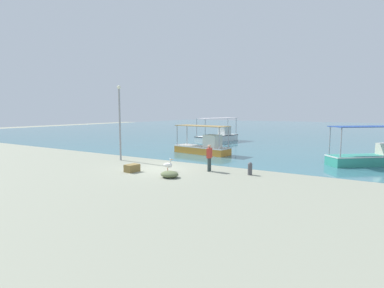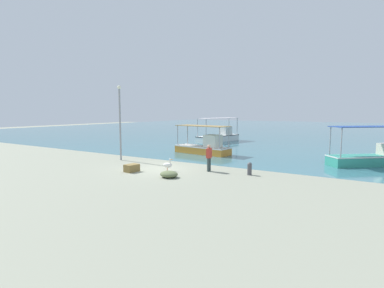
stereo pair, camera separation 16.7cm
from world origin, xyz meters
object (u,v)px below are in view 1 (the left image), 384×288
object	(u,v)px
fishing_boat_near_left	(218,136)
net_pile	(170,174)
cargo_crate	(132,168)
mooring_bollard	(250,168)
fishing_boat_near_right	(204,147)
pelican	(168,165)
fishing_boat_far_right	(373,156)
lamp_post	(120,119)
fisherman_standing	(209,157)

from	to	relation	value
fishing_boat_near_left	net_pile	xyz separation A→B (m)	(6.59, -19.65, -0.47)
cargo_crate	mooring_bollard	bearing A→B (deg)	24.03
fishing_boat_near_right	mooring_bollard	xyz separation A→B (m)	(6.57, -6.23, -0.23)
pelican	cargo_crate	xyz separation A→B (m)	(-1.75, -1.41, -0.14)
mooring_bollard	net_pile	size ratio (longest dim) A/B	0.71
cargo_crate	pelican	bearing A→B (deg)	38.75
fishing_boat_near_left	fishing_boat_far_right	distance (m)	18.82
fishing_boat_far_right	net_pile	bearing A→B (deg)	-133.06
lamp_post	mooring_bollard	distance (m)	10.78
lamp_post	cargo_crate	size ratio (longest dim) A/B	6.69
lamp_post	pelican	bearing A→B (deg)	-14.76
fishing_boat_far_right	fisherman_standing	xyz separation A→B (m)	(-8.80, -7.86, 0.30)
mooring_bollard	fisherman_standing	distance (m)	2.64
pelican	fishing_boat_near_right	bearing A→B (deg)	102.36
fishing_boat_far_right	cargo_crate	xyz separation A→B (m)	(-12.85, -10.51, -0.37)
fishing_boat_near_right	fishing_boat_far_right	xyz separation A→B (m)	(12.80, 1.33, -0.03)
cargo_crate	fishing_boat_far_right	bearing A→B (deg)	39.26
mooring_bollard	net_pile	bearing A→B (deg)	-140.33
mooring_bollard	fisherman_standing	bearing A→B (deg)	-173.25
fishing_boat_near_left	net_pile	world-z (taller)	fishing_boat_near_left
pelican	fishing_boat_far_right	bearing A→B (deg)	39.34
lamp_post	fishing_boat_far_right	bearing A→B (deg)	24.66
fishing_boat_near_left	mooring_bollard	world-z (taller)	fishing_boat_near_left
fisherman_standing	lamp_post	bearing A→B (deg)	178.41
fisherman_standing	net_pile	distance (m)	3.05
fishing_boat_near_left	pelican	xyz separation A→B (m)	(5.40, -18.15, -0.28)
fishing_boat_near_left	cargo_crate	bearing A→B (deg)	-79.44
pelican	fisherman_standing	bearing A→B (deg)	28.39
fishing_boat_near_left	fisherman_standing	size ratio (longest dim) A/B	3.98
fishing_boat_near_right	fishing_boat_far_right	distance (m)	12.87
fishing_boat_near_right	mooring_bollard	distance (m)	9.06
fishing_boat_near_right	net_pile	distance (m)	9.73
fishing_boat_far_right	fisherman_standing	world-z (taller)	fishing_boat_far_right
pelican	mooring_bollard	world-z (taller)	pelican
fishing_boat_near_right	lamp_post	size ratio (longest dim) A/B	0.94
mooring_bollard	fisherman_standing	world-z (taller)	fisherman_standing
fishing_boat_far_right	mooring_bollard	world-z (taller)	fishing_boat_far_right
fishing_boat_near_right	fishing_boat_far_right	size ratio (longest dim) A/B	0.95
net_pile	cargo_crate	size ratio (longest dim) A/B	1.26
fishing_boat_far_right	lamp_post	distance (m)	18.49
net_pile	fishing_boat_near_left	bearing A→B (deg)	108.53
fishing_boat_near_left	net_pile	distance (m)	20.73
mooring_bollard	fishing_boat_near_right	bearing A→B (deg)	136.56
fishing_boat_near_right	pelican	bearing A→B (deg)	-77.64
pelican	net_pile	xyz separation A→B (m)	(1.19, -1.51, -0.19)
cargo_crate	lamp_post	bearing A→B (deg)	142.86
fishing_boat_near_right	net_pile	world-z (taller)	fishing_boat_near_right
fishing_boat_near_left	mooring_bollard	xyz separation A→B (m)	(10.27, -16.60, -0.25)
fishing_boat_far_right	mooring_bollard	distance (m)	9.79
fishing_boat_near_right	lamp_post	bearing A→B (deg)	-121.30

